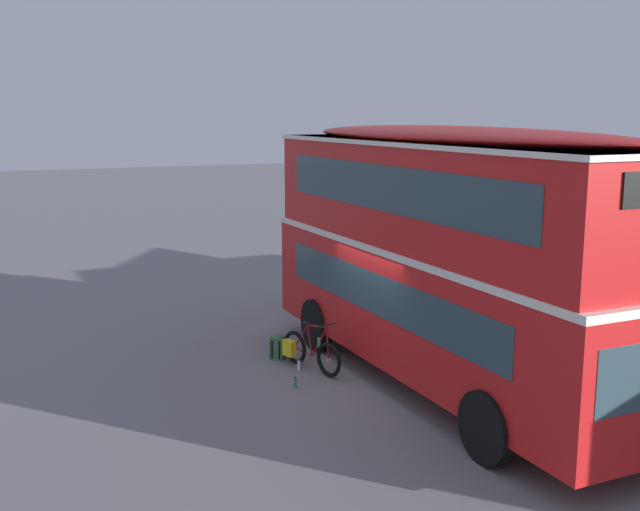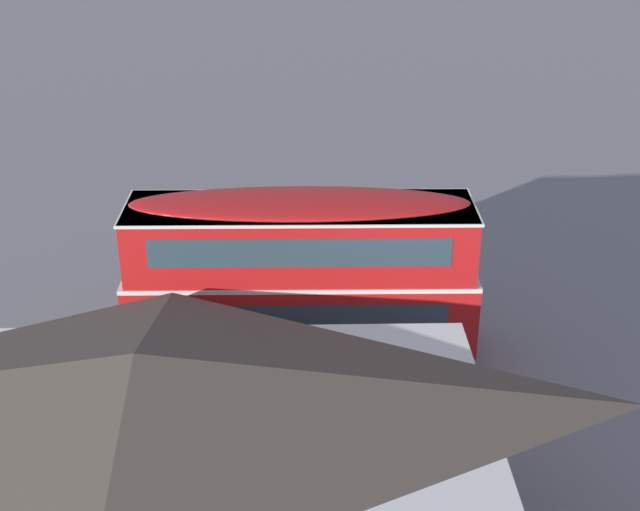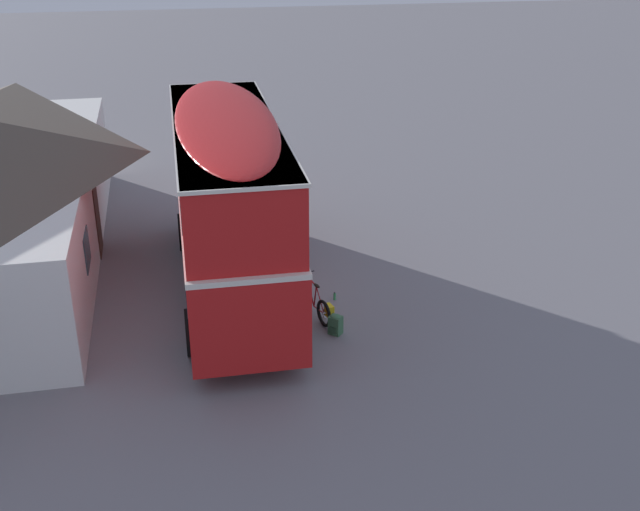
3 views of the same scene
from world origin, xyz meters
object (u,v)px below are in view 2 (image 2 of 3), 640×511
at_px(double_decker_bus, 300,270).
at_px(touring_bicycle, 362,308).
at_px(backpack_on_ground, 390,306).
at_px(water_bottle_clear_plastic, 362,312).
at_px(water_bottle_green_metal, 334,306).

xyz_separation_m(double_decker_bus, touring_bicycle, (-1.84, -1.89, -2.27)).
xyz_separation_m(backpack_on_ground, water_bottle_clear_plastic, (0.85, 0.12, -0.16)).
xyz_separation_m(water_bottle_clear_plastic, water_bottle_green_metal, (0.87, -0.44, -0.01)).
bearing_deg(touring_bicycle, water_bottle_green_metal, -37.24).
relative_size(double_decker_bus, water_bottle_clear_plastic, 43.75).
distance_m(touring_bicycle, water_bottle_clear_plastic, 0.33).
height_order(backpack_on_ground, water_bottle_green_metal, backpack_on_ground).
bearing_deg(touring_bicycle, backpack_on_ground, -160.44).
relative_size(touring_bicycle, water_bottle_green_metal, 7.98).
bearing_deg(double_decker_bus, touring_bicycle, -134.19).
xyz_separation_m(touring_bicycle, water_bottle_green_metal, (0.84, -0.64, -0.27)).
height_order(double_decker_bus, water_bottle_clear_plastic, double_decker_bus).
relative_size(double_decker_bus, touring_bicycle, 5.77).
distance_m(backpack_on_ground, water_bottle_green_metal, 1.75).
distance_m(double_decker_bus, touring_bicycle, 3.48).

